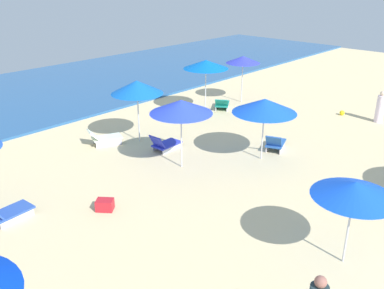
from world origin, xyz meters
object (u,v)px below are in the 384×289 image
umbrella_4 (206,64)px  umbrella_6 (181,107)px  lounge_chair_0_0 (165,144)px  umbrella_8 (243,60)px  umbrella_7 (265,106)px  lounge_chair_0_1 (104,138)px  lounge_chair_5_1 (8,212)px  lounge_chair_4_0 (222,104)px  lounge_chair_7_0 (275,143)px  umbrella_3 (355,189)px  beach_ball_1 (342,113)px  beachgoer_2 (380,108)px  umbrella_0 (137,87)px  cooler_box_0 (105,205)px

umbrella_4 → umbrella_6: bearing=-146.5°
lounge_chair_0_0 → umbrella_8: (7.58, 1.84, 2.06)m
umbrella_4 → umbrella_7: (-2.81, -5.30, -0.36)m
lounge_chair_0_1 → umbrella_7: bearing=-127.7°
lounge_chair_5_1 → umbrella_7: size_ratio=0.55×
lounge_chair_4_0 → umbrella_4: bearing=44.5°
lounge_chair_7_0 → lounge_chair_0_0: bearing=21.8°
lounge_chair_5_1 → umbrella_6: bearing=-105.6°
umbrella_3 → beach_ball_1: (10.97, 5.04, -1.89)m
umbrella_6 → umbrella_7: 3.13m
lounge_chair_7_0 → umbrella_7: bearing=72.4°
lounge_chair_0_0 → umbrella_3: 8.70m
lounge_chair_0_0 → umbrella_4: umbrella_4 is taller
umbrella_4 → beachgoer_2: umbrella_4 is taller
umbrella_6 → beachgoer_2: (9.96, -3.41, -1.61)m
lounge_chair_5_1 → lounge_chair_0_1: bearing=-68.0°
lounge_chair_0_0 → umbrella_8: bearing=-78.3°
umbrella_6 → umbrella_7: umbrella_6 is taller
umbrella_0 → lounge_chair_0_0: 2.57m
umbrella_0 → cooler_box_0: 6.00m
umbrella_7 → umbrella_0: bearing=112.2°
umbrella_3 → umbrella_8: (9.44, 10.15, 0.31)m
lounge_chair_0_0 → umbrella_4: (4.74, 1.99, 2.22)m
umbrella_4 → cooler_box_0: 10.24m
umbrella_0 → beachgoer_2: 11.50m
lounge_chair_0_0 → lounge_chair_7_0: size_ratio=0.95×
lounge_chair_4_0 → beach_ball_1: bearing=178.8°
umbrella_7 → umbrella_3: bearing=-127.2°
lounge_chair_5_1 → umbrella_6: 6.42m
lounge_chair_0_1 → umbrella_3: (-0.58, -10.59, 1.73)m
lounge_chair_4_0 → cooler_box_0: size_ratio=2.90×
lounge_chair_5_1 → umbrella_3: bearing=-153.5°
umbrella_8 → umbrella_3: bearing=-132.9°
umbrella_8 → beachgoer_2: size_ratio=1.66×
lounge_chair_5_1 → umbrella_6: (5.98, -1.14, 2.04)m
umbrella_6 → cooler_box_0: 4.33m
umbrella_6 → beach_ball_1: (9.78, -1.70, -2.19)m
lounge_chair_0_1 → lounge_chair_5_1: (-5.36, -2.70, -0.02)m
lounge_chair_0_1 → umbrella_4: (6.02, -0.28, 2.19)m
lounge_chair_4_0 → lounge_chair_7_0: bearing=116.4°
umbrella_4 → beach_ball_1: (4.38, -5.27, -2.36)m
lounge_chair_0_0 → lounge_chair_7_0: 4.42m
cooler_box_0 → umbrella_6: bearing=57.9°
beachgoer_2 → beach_ball_1: bearing=128.9°
umbrella_6 → lounge_chair_7_0: (3.65, -1.68, -2.01)m
umbrella_3 → beachgoer_2: size_ratio=1.46×
lounge_chair_5_1 → cooler_box_0: 2.73m
umbrella_0 → umbrella_3: (-1.82, -9.83, -0.32)m
umbrella_4 → lounge_chair_4_0: (1.08, -0.22, -2.21)m
lounge_chair_0_1 → umbrella_4: bearing=-70.3°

